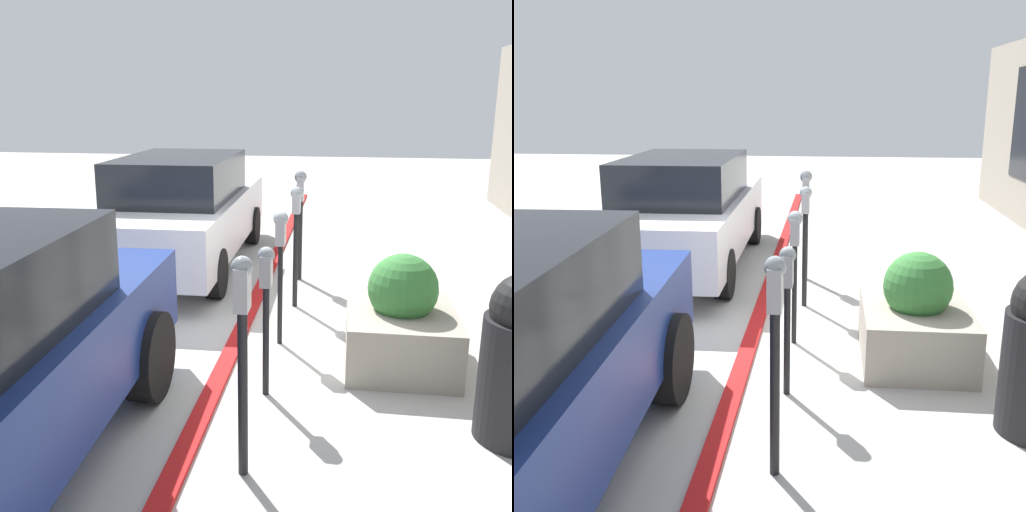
# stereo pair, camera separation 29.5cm
# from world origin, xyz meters

# --- Properties ---
(ground_plane) EXTENTS (40.00, 40.00, 0.00)m
(ground_plane) POSITION_xyz_m (0.00, 0.00, 0.00)
(ground_plane) COLOR beige
(curb_strip) EXTENTS (19.00, 0.16, 0.04)m
(curb_strip) POSITION_xyz_m (0.00, 0.08, 0.02)
(curb_strip) COLOR red
(curb_strip) RESTS_ON ground_plane
(parking_meter_nearest) EXTENTS (0.16, 0.14, 1.50)m
(parking_meter_nearest) POSITION_xyz_m (-2.25, -0.37, 1.02)
(parking_meter_nearest) COLOR black
(parking_meter_nearest) RESTS_ON ground_plane
(parking_meter_second) EXTENTS (0.16, 0.14, 1.29)m
(parking_meter_second) POSITION_xyz_m (-1.14, -0.37, 0.93)
(parking_meter_second) COLOR black
(parking_meter_second) RESTS_ON ground_plane
(parking_meter_middle) EXTENTS (0.18, 0.15, 1.37)m
(parking_meter_middle) POSITION_xyz_m (-0.04, -0.36, 1.03)
(parking_meter_middle) COLOR black
(parking_meter_middle) RESTS_ON ground_plane
(parking_meter_fourth) EXTENTS (0.17, 0.14, 1.45)m
(parking_meter_fourth) POSITION_xyz_m (1.10, -0.42, 1.03)
(parking_meter_fourth) COLOR black
(parking_meter_fourth) RESTS_ON ground_plane
(parking_meter_farthest) EXTENTS (0.19, 0.16, 1.50)m
(parking_meter_farthest) POSITION_xyz_m (2.23, -0.38, 1.02)
(parking_meter_farthest) COLOR black
(parking_meter_farthest) RESTS_ON ground_plane
(planter_box) EXTENTS (1.23, 0.99, 1.06)m
(planter_box) POSITION_xyz_m (-0.34, -1.53, 0.40)
(planter_box) COLOR #A39989
(planter_box) RESTS_ON ground_plane
(parked_car_middle) EXTENTS (4.73, 1.77, 1.64)m
(parked_car_middle) POSITION_xyz_m (2.70, 1.37, 0.84)
(parked_car_middle) COLOR silver
(parked_car_middle) RESTS_ON ground_plane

